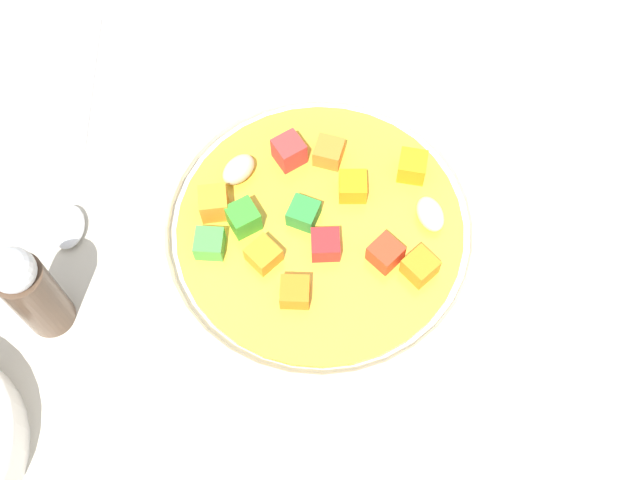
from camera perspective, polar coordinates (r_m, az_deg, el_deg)
ground_plane at (r=52.27cm, az=-0.00°, el=-1.45°), size 140.00×140.00×2.00cm
soup_bowl_main at (r=49.03cm, az=-0.01°, el=0.24°), size 20.76×20.76×5.75cm
spoon at (r=56.57cm, az=-16.66°, el=5.78°), size 5.09×18.69×1.07cm
pepper_shaker at (r=48.70cm, az=-19.68°, el=-3.36°), size 2.85×2.85×8.49cm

